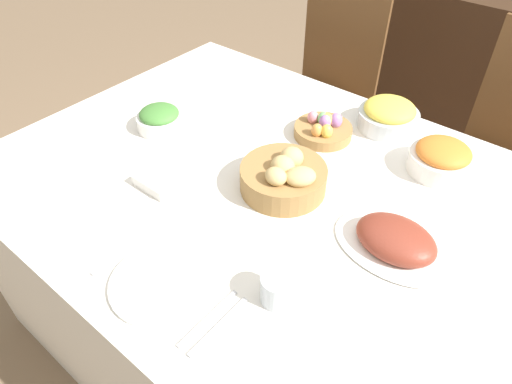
% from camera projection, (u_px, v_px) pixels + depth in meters
% --- Properties ---
extents(ground_plane, '(12.00, 12.00, 0.00)m').
position_uv_depth(ground_plane, '(268.00, 332.00, 1.80)').
color(ground_plane, '#7F664C').
extents(dining_table, '(1.63, 1.20, 0.76)m').
position_uv_depth(dining_table, '(270.00, 270.00, 1.55)').
color(dining_table, white).
rests_on(dining_table, ground).
extents(chair_far_left, '(0.43, 0.43, 1.00)m').
position_uv_depth(chair_far_left, '(325.00, 87.00, 2.19)').
color(chair_far_left, brown).
rests_on(chair_far_left, ground).
extents(chair_far_right, '(0.44, 0.44, 1.00)m').
position_uv_depth(chair_far_right, '(509.00, 154.00, 1.79)').
color(chair_far_right, brown).
rests_on(chair_far_right, ground).
extents(sideboard, '(1.10, 0.44, 0.86)m').
position_uv_depth(sideboard, '(459.00, 70.00, 2.56)').
color(sideboard, '#3D2616').
rests_on(sideboard, ground).
extents(bread_basket, '(0.24, 0.24, 0.11)m').
position_uv_depth(bread_basket, '(284.00, 177.00, 1.25)').
color(bread_basket, '#9E7542').
rests_on(bread_basket, dining_table).
extents(egg_basket, '(0.19, 0.19, 0.08)m').
position_uv_depth(egg_basket, '(323.00, 129.00, 1.46)').
color(egg_basket, '#9E7542').
rests_on(egg_basket, dining_table).
extents(ham_platter, '(0.31, 0.22, 0.07)m').
position_uv_depth(ham_platter, '(396.00, 240.00, 1.10)').
color(ham_platter, white).
rests_on(ham_platter, dining_table).
extents(carrot_bowl, '(0.18, 0.18, 0.10)m').
position_uv_depth(carrot_bowl, '(442.00, 158.00, 1.31)').
color(carrot_bowl, white).
rests_on(carrot_bowl, dining_table).
extents(green_salad_bowl, '(0.15, 0.15, 0.08)m').
position_uv_depth(green_salad_bowl, '(160.00, 119.00, 1.49)').
color(green_salad_bowl, white).
rests_on(green_salad_bowl, dining_table).
extents(pineapple_bowl, '(0.20, 0.20, 0.10)m').
position_uv_depth(pineapple_bowl, '(389.00, 115.00, 1.49)').
color(pineapple_bowl, silver).
rests_on(pineapple_bowl, dining_table).
extents(dinner_plate, '(0.24, 0.24, 0.01)m').
position_uv_depth(dinner_plate, '(162.00, 282.00, 1.03)').
color(dinner_plate, white).
rests_on(dinner_plate, dining_table).
extents(fork, '(0.01, 0.17, 0.00)m').
position_uv_depth(fork, '(122.00, 252.00, 1.10)').
color(fork, '#B7B7BC').
rests_on(fork, dining_table).
extents(knife, '(0.01, 0.17, 0.00)m').
position_uv_depth(knife, '(208.00, 318.00, 0.96)').
color(knife, '#B7B7BC').
rests_on(knife, dining_table).
extents(spoon, '(0.01, 0.17, 0.00)m').
position_uv_depth(spoon, '(218.00, 326.00, 0.95)').
color(spoon, '#B7B7BC').
rests_on(spoon, dining_table).
extents(drinking_cup, '(0.08, 0.08, 0.07)m').
position_uv_depth(drinking_cup, '(278.00, 288.00, 0.98)').
color(drinking_cup, silver).
rests_on(drinking_cup, dining_table).
extents(butter_dish, '(0.12, 0.07, 0.03)m').
position_uv_depth(butter_dish, '(156.00, 182.00, 1.28)').
color(butter_dish, white).
rests_on(butter_dish, dining_table).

